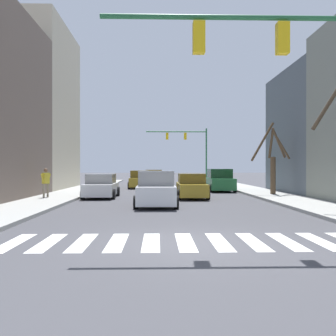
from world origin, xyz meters
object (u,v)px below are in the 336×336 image
Objects in this scene: car_parked_left_near at (154,178)px; pedestrian_crossing_street at (46,180)px; car_parked_right_near at (140,180)px; car_parked_right_far at (101,186)px; car_parked_left_far at (219,181)px; street_tree_left_far at (273,162)px; traffic_signal_near at (298,67)px; traffic_signal_far at (189,143)px; car_at_intersection at (191,186)px; car_driving_toward_lane at (156,190)px.

pedestrian_crossing_street reaches higher than car_parked_left_near.
pedestrian_crossing_street is (-5.08, -12.85, 0.42)m from car_parked_right_near.
car_parked_left_near reaches higher than car_parked_right_far.
car_parked_left_far is 6.26m from street_tree_left_far.
car_parked_left_far is (1.28, 21.32, -3.84)m from traffic_signal_near.
traffic_signal_far reaches higher than car_parked_right_far.
car_at_intersection is at bearing -94.24° from traffic_signal_far.
traffic_signal_far is 23.39m from car_at_intersection.
traffic_signal_near is 1.57× the size of street_tree_left_far.
street_tree_left_far is at bearing -84.69° from car_parked_right_far.
car_driving_toward_lane is 5.61m from car_at_intersection.
car_parked_right_far is at bearing 126.76° from car_parked_left_far.
car_at_intersection is 1.04× the size of car_parked_right_near.
traffic_signal_near is at bearing 71.59° from pedestrian_crossing_street.
car_parked_left_near is at bearing 166.32° from car_parked_right_near.
car_at_intersection is at bearing 96.39° from traffic_signal_near.
traffic_signal_near is 17.23m from pedestrian_crossing_street.
car_at_intersection is at bearing 17.93° from car_parked_right_near.
car_driving_toward_lane is 0.89× the size of car_parked_left_far.
street_tree_left_far is (14.51, 2.68, 1.15)m from pedestrian_crossing_street.
traffic_signal_near is 4.34× the size of pedestrian_crossing_street.
car_parked_right_near reaches higher than car_parked_right_far.
traffic_signal_near is 1.78× the size of car_driving_toward_lane.
street_tree_left_far is (7.88, 6.62, 1.52)m from car_driving_toward_lane.
street_tree_left_far reaches higher than car_parked_left_near.
traffic_signal_near is 26.91m from car_parked_right_near.
street_tree_left_far is (4.05, 15.91, -2.34)m from traffic_signal_near.
car_driving_toward_lane is (-3.84, 9.28, -3.86)m from traffic_signal_near.
car_driving_toward_lane reaches higher than car_parked_right_far.
car_parked_right_near is at bearing -13.68° from car_parked_left_near.
pedestrian_crossing_street is at bearing -120.74° from car_driving_toward_lane.
car_parked_left_near is 1.00× the size of car_parked_right_near.
car_driving_toward_lane is at bearing -147.43° from car_parked_right_far.
car_parked_right_near is (-5.47, -11.32, -4.10)m from traffic_signal_far.
traffic_signal_near reaches higher than car_parked_right_near.
car_driving_toward_lane is 7.73m from pedestrian_crossing_street.
traffic_signal_near is 1.71× the size of car_parked_right_near.
street_tree_left_far is at bearing 75.73° from traffic_signal_near.
car_parked_right_far is at bearing -108.34° from traffic_signal_far.
car_parked_right_far is (-3.55, 5.56, -0.10)m from car_driving_toward_lane.
car_parked_right_near is at bearing 101.67° from traffic_signal_near.
pedestrian_crossing_street is 0.36× the size of street_tree_left_far.
car_parked_left_far is at bearing -85.77° from traffic_signal_far.
traffic_signal_near is 17.05m from car_parked_right_far.
traffic_signal_far is 1.68× the size of car_parked_left_near.
traffic_signal_near is at bearing 22.45° from car_driving_toward_lane.
car_driving_toward_lane is at bearing 92.49° from pedestrian_crossing_street.
traffic_signal_far is 8.55m from car_parked_left_near.
car_parked_left_far is 10.82m from car_parked_right_far.
car_parked_left_far is (5.11, 12.03, 0.02)m from car_driving_toward_lane.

